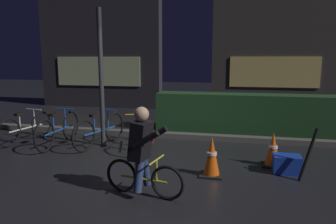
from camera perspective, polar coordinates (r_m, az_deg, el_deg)
The scene contains 15 objects.
ground_plane at distance 5.52m, azimuth -3.43°, elevation -10.21°, with size 40.00×40.00×0.00m, color black.
sidewalk_curb at distance 7.55m, azimuth 1.15°, elevation -4.25°, with size 12.00×0.24×0.12m, color #56544F.
hedge_row at distance 8.21m, azimuth 14.84°, elevation -0.32°, with size 4.80×0.70×0.99m, color #214723.
storefront_left at distance 12.63m, azimuth -12.24°, elevation 11.51°, with size 4.80×0.54×4.68m.
storefront_right at distance 12.25m, azimuth 18.73°, elevation 9.98°, with size 4.46×0.54×4.12m.
street_post at distance 6.81m, azimuth -12.05°, elevation 5.92°, with size 0.10×0.10×2.91m, color #2D2D33.
parked_bike_leftmost at distance 7.83m, azimuth -24.39°, elevation -2.59°, with size 0.46×1.55×0.72m.
parked_bike_left_mid at distance 7.21m, azimuth -19.27°, elevation -3.05°, with size 0.46×1.70×0.78m.
parked_bike_center_left at distance 6.94m, azimuth -12.26°, elevation -3.27°, with size 0.54×1.62×0.77m.
parked_bike_center_right at distance 6.60m, azimuth -5.77°, elevation -3.99°, with size 0.56×1.46×0.70m.
traffic_cone_near at distance 5.14m, azimuth 7.95°, elevation -8.08°, with size 0.36×0.36×0.65m.
traffic_cone_far at distance 5.85m, azimuth 18.52°, elevation -6.54°, with size 0.36×0.36×0.60m.
blue_crate at distance 5.62m, azimuth 20.77°, elevation -8.84°, with size 0.44×0.32×0.30m, color #193DB7.
cyclist at distance 4.33m, azimuth -4.64°, elevation -7.10°, with size 1.18×0.58×1.25m.
closed_umbrella at distance 5.36m, azimuth 24.13°, elevation -7.06°, with size 0.05×0.05×0.85m, color black.
Camera 1 is at (1.44, -4.99, 1.87)m, focal length 33.54 mm.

